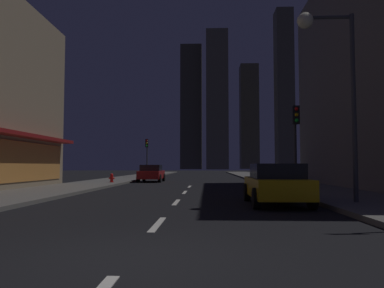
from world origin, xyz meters
name	(u,v)px	position (x,y,z in m)	size (l,w,h in m)	color
ground_plane	(196,180)	(0.00, 32.00, -0.05)	(78.00, 136.00, 0.10)	black
sidewalk_right	(265,179)	(7.00, 32.00, 0.07)	(4.00, 76.00, 0.15)	#605E59
sidewalk_left	(127,178)	(-7.00, 32.00, 0.07)	(4.00, 76.00, 0.15)	#605E59
lane_marking_center	(176,202)	(0.00, 8.40, 0.01)	(0.16, 23.00, 0.01)	silver
skyscraper_distant_tall	(191,107)	(-5.15, 139.61, 24.55)	(8.36, 6.06, 49.10)	#474335
skyscraper_distant_mid	(217,99)	(4.92, 133.37, 26.39)	(8.27, 6.33, 52.78)	#645F4B
skyscraper_distant_short	(249,117)	(19.64, 157.45, 22.85)	(7.87, 8.61, 45.71)	#54503F
skyscraper_distant_slender	(284,89)	(28.67, 126.26, 28.60)	(6.00, 7.22, 57.21)	brown
car_parked_near	(276,184)	(3.60, 7.71, 0.74)	(1.98, 4.24, 1.45)	gold
car_parked_far	(151,173)	(-3.60, 25.93, 0.74)	(1.98, 4.24, 1.45)	#B21919
fire_hydrant_far_left	(112,178)	(-5.90, 21.63, 0.45)	(0.42, 0.30, 0.65)	red
traffic_light_near_right	(296,129)	(5.50, 12.65, 3.19)	(0.32, 0.48, 4.20)	#2D2D2D
traffic_light_far_left	(147,149)	(-5.50, 35.02, 3.19)	(0.32, 0.48, 4.20)	#2D2D2D
street_lamp_right	(329,59)	(5.38, 7.27, 5.07)	(1.96, 0.56, 6.58)	#38383D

